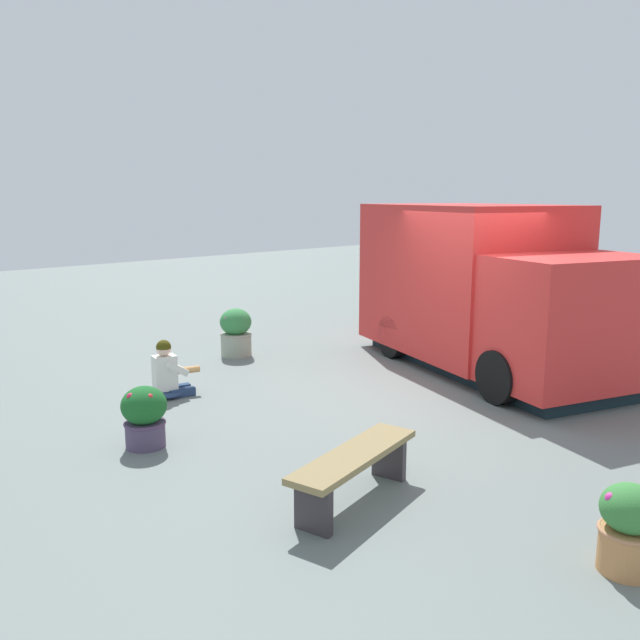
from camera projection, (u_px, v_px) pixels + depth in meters
name	position (u px, v px, depth m)	size (l,w,h in m)	color
ground_plane	(434.00, 388.00, 9.51)	(40.00, 40.00, 0.00)	slate
food_truck	(487.00, 292.00, 10.43)	(4.03, 5.23, 2.59)	red
person_customer	(168.00, 375.00, 9.03)	(0.79, 0.54, 0.80)	navy
planter_flowering_near	(144.00, 415.00, 7.21)	(0.50, 0.50, 0.68)	#4E415D
planter_flowering_far	(628.00, 527.00, 4.80)	(0.43, 0.43, 0.68)	#BD804B
planter_flowering_side	(236.00, 332.00, 11.34)	(0.55, 0.55, 0.83)	#959E89
plaza_bench	(355.00, 465.00, 5.89)	(1.67, 0.73, 0.48)	olive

